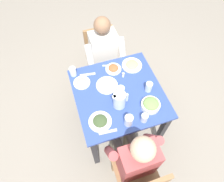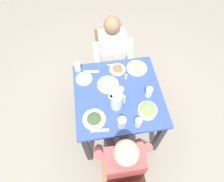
# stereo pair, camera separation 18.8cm
# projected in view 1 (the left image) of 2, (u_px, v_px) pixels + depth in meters

# --- Properties ---
(ground_plane) EXTENTS (8.00, 8.00, 0.00)m
(ground_plane) POSITION_uv_depth(u_px,v_px,m) (117.00, 123.00, 2.67)
(ground_plane) COLOR gray
(dining_table) EXTENTS (0.90, 0.90, 0.76)m
(dining_table) POSITION_uv_depth(u_px,v_px,m) (118.00, 99.00, 2.14)
(dining_table) COLOR #334C99
(dining_table) RESTS_ON ground_plane
(chair_near) EXTENTS (0.40, 0.40, 0.87)m
(chair_near) POSITION_uv_depth(u_px,v_px,m) (140.00, 179.00, 1.83)
(chair_near) COLOR #997047
(chair_near) RESTS_ON ground_plane
(chair_far) EXTENTS (0.40, 0.40, 0.87)m
(chair_far) POSITION_uv_depth(u_px,v_px,m) (102.00, 55.00, 2.68)
(chair_far) COLOR #997047
(chair_far) RESTS_ON ground_plane
(diner_near) EXTENTS (0.48, 0.53, 1.16)m
(diner_near) POSITION_uv_depth(u_px,v_px,m) (133.00, 154.00, 1.81)
(diner_near) COLOR #B24C4C
(diner_near) RESTS_ON ground_plane
(diner_far) EXTENTS (0.48, 0.53, 1.16)m
(diner_far) POSITION_uv_depth(u_px,v_px,m) (106.00, 58.00, 2.46)
(diner_far) COLOR silver
(diner_far) RESTS_ON ground_plane
(water_pitcher) EXTENTS (0.16, 0.12, 0.19)m
(water_pitcher) POSITION_uv_depth(u_px,v_px,m) (119.00, 100.00, 1.87)
(water_pitcher) COLOR silver
(water_pitcher) RESTS_ON dining_table
(salad_bowl) EXTENTS (0.19, 0.19, 0.09)m
(salad_bowl) POSITION_uv_depth(u_px,v_px,m) (151.00, 104.00, 1.91)
(salad_bowl) COLOR white
(salad_bowl) RESTS_ON dining_table
(plate_fries) EXTENTS (0.23, 0.23, 0.04)m
(plate_fries) POSITION_uv_depth(u_px,v_px,m) (132.00, 65.00, 2.21)
(plate_fries) COLOR white
(plate_fries) RESTS_ON dining_table
(plate_beans) EXTENTS (0.18, 0.18, 0.04)m
(plate_beans) POSITION_uv_depth(u_px,v_px,m) (82.00, 82.00, 2.08)
(plate_beans) COLOR white
(plate_beans) RESTS_ON dining_table
(plate_yoghurt) EXTENTS (0.23, 0.23, 0.05)m
(plate_yoghurt) POSITION_uv_depth(u_px,v_px,m) (107.00, 85.00, 2.06)
(plate_yoghurt) COLOR white
(plate_yoghurt) RESTS_ON dining_table
(plate_dolmas) EXTENTS (0.22, 0.22, 0.05)m
(plate_dolmas) POSITION_uv_depth(u_px,v_px,m) (100.00, 121.00, 1.84)
(plate_dolmas) COLOR white
(plate_dolmas) RESTS_ON dining_table
(plate_rice_curry) EXTENTS (0.18, 0.18, 0.06)m
(plate_rice_curry) POSITION_uv_depth(u_px,v_px,m) (113.00, 68.00, 2.18)
(plate_rice_curry) COLOR white
(plate_rice_curry) RESTS_ON dining_table
(water_glass_near_right) EXTENTS (0.07, 0.07, 0.10)m
(water_glass_near_right) POSITION_uv_depth(u_px,v_px,m) (121.00, 91.00, 1.98)
(water_glass_near_right) COLOR silver
(water_glass_near_right) RESTS_ON dining_table
(water_glass_center) EXTENTS (0.07, 0.07, 0.11)m
(water_glass_center) POSITION_uv_depth(u_px,v_px,m) (73.00, 72.00, 2.11)
(water_glass_center) COLOR silver
(water_glass_center) RESTS_ON dining_table
(water_glass_by_pitcher) EXTENTS (0.07, 0.07, 0.09)m
(water_glass_by_pitcher) POSITION_uv_depth(u_px,v_px,m) (144.00, 118.00, 1.82)
(water_glass_by_pitcher) COLOR silver
(water_glass_by_pitcher) RESTS_ON dining_table
(water_glass_far_left) EXTENTS (0.07, 0.07, 0.11)m
(water_glass_far_left) POSITION_uv_depth(u_px,v_px,m) (149.00, 87.00, 2.00)
(water_glass_far_left) COLOR silver
(water_glass_far_left) RESTS_ON dining_table
(oil_carafe) EXTENTS (0.08, 0.08, 0.16)m
(oil_carafe) POSITION_uv_depth(u_px,v_px,m) (129.00, 121.00, 1.80)
(oil_carafe) COLOR silver
(oil_carafe) RESTS_ON dining_table
(salt_shaker) EXTENTS (0.03, 0.03, 0.05)m
(salt_shaker) POSITION_uv_depth(u_px,v_px,m) (123.00, 75.00, 2.12)
(salt_shaker) COLOR white
(salt_shaker) RESTS_ON dining_table
(fork_near) EXTENTS (0.17, 0.04, 0.01)m
(fork_near) POSITION_uv_depth(u_px,v_px,m) (108.00, 132.00, 1.79)
(fork_near) COLOR silver
(fork_near) RESTS_ON dining_table
(knife_near) EXTENTS (0.18, 0.07, 0.01)m
(knife_near) POSITION_uv_depth(u_px,v_px,m) (111.00, 66.00, 2.22)
(knife_near) COLOR silver
(knife_near) RESTS_ON dining_table
(fork_far) EXTENTS (0.17, 0.05, 0.01)m
(fork_far) POSITION_uv_depth(u_px,v_px,m) (88.00, 75.00, 2.15)
(fork_far) COLOR silver
(fork_far) RESTS_ON dining_table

